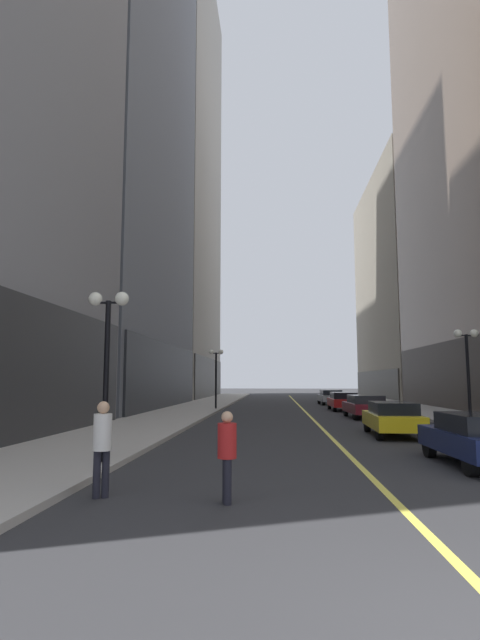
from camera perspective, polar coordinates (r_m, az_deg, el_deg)
name	(u,v)px	position (r m, az deg, el deg)	size (l,w,h in m)	color
ground_plane	(302,409)	(39.41, 7.12, -9.99)	(200.00, 200.00, 0.00)	#2D2D30
sidewalk_left	(196,407)	(39.82, -5.00, -9.88)	(4.50, 78.00, 0.15)	#ADA8A0
sidewalk_right	(412,408)	(40.70, 18.96, -9.47)	(4.50, 78.00, 0.15)	#ADA8A0
lane_centre_stripe	(302,409)	(39.41, 7.12, -9.99)	(0.16, 70.00, 0.01)	#E5D64C
building_left_far	(159,176)	(71.70, -9.23, 15.91)	(14.42, 26.00, 59.86)	#A8A399
building_right_far	(433,286)	(68.47, 21.13, 3.58)	(15.54, 26.00, 28.23)	#B7AD99
car_yellow	(392,417)	(20.84, 16.95, -10.56)	(1.91, 4.47, 1.32)	yellow
car_maroon	(365,406)	(30.20, 14.05, -9.43)	(2.06, 4.53, 1.32)	maroon
car_red	(343,401)	(37.48, 11.66, -8.96)	(1.87, 4.63, 1.32)	#B21919
car_silver	(331,397)	(46.38, 10.26, -8.58)	(2.11, 4.19, 1.32)	#B7B7BC
pedestrian_in_red_jacket	(227,450)	(9.21, -1.49, -14.53)	(0.41, 0.41, 1.61)	black
pedestrian_in_white_shirt	(102,441)	(9.96, -15.40, -13.12)	(0.46, 0.46, 1.77)	black
street_lamp_left_near	(107,337)	(13.26, -14.85, -1.90)	(1.06, 0.36, 4.43)	black
street_lamp_left_far	(216,365)	(36.85, -2.75, -5.19)	(1.06, 0.36, 4.43)	black
street_lamp_right_mid	(467,356)	(24.41, 24.44, -3.70)	(1.06, 0.36, 4.43)	black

